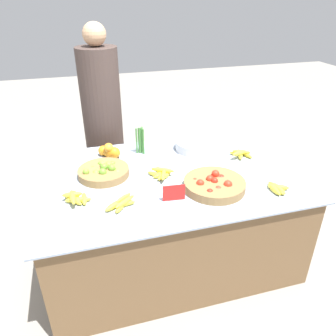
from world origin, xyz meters
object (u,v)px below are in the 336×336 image
(vendor_person, at_px, (103,125))
(tomato_basket, at_px, (214,184))
(metal_bowl, at_px, (195,145))
(lime_bowl, at_px, (104,171))
(price_sign, at_px, (174,193))

(vendor_person, bearing_deg, tomato_basket, -64.36)
(vendor_person, bearing_deg, metal_bowl, -42.98)
(lime_bowl, distance_m, vendor_person, 0.80)
(tomato_basket, xyz_separation_m, vendor_person, (-0.55, 1.14, 0.01))
(lime_bowl, relative_size, tomato_basket, 0.88)
(metal_bowl, bearing_deg, lime_bowl, -163.26)
(tomato_basket, height_order, price_sign, price_sign)
(lime_bowl, height_order, tomato_basket, tomato_basket)
(tomato_basket, height_order, vendor_person, vendor_person)
(tomato_basket, xyz_separation_m, metal_bowl, (0.08, 0.56, 0.01))
(tomato_basket, bearing_deg, vendor_person, 115.64)
(vendor_person, bearing_deg, lime_bowl, -95.91)
(price_sign, bearing_deg, tomato_basket, 17.27)
(metal_bowl, relative_size, price_sign, 2.28)
(price_sign, bearing_deg, lime_bowl, 137.59)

